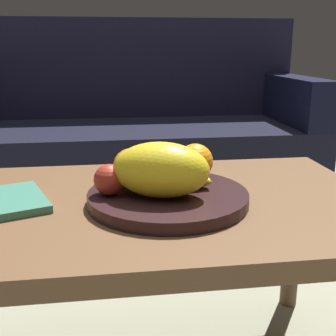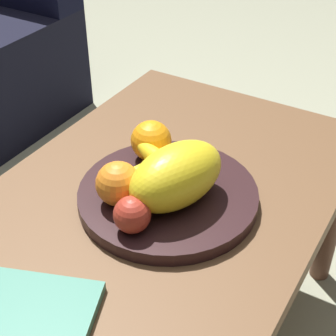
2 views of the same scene
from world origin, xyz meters
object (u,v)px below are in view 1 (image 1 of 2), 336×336
object	(u,v)px
couch	(135,142)
banana_bunch	(174,174)
coffee_table	(142,224)
orange_front	(131,167)
orange_left	(195,161)
melon_large_front	(161,170)
apple_front	(109,180)
fruit_bowl	(168,197)

from	to	relation	value
couch	banana_bunch	world-z (taller)	couch
coffee_table	orange_front	xyz separation A→B (m)	(-0.02, 0.03, 0.12)
orange_front	orange_left	bearing A→B (deg)	9.04
coffee_table	banana_bunch	world-z (taller)	banana_bunch
melon_large_front	banana_bunch	bearing A→B (deg)	59.42
couch	orange_front	xyz separation A→B (m)	(-0.08, -1.22, 0.21)
couch	apple_front	xyz separation A→B (m)	(-0.13, -1.28, 0.20)
banana_bunch	orange_left	bearing A→B (deg)	41.58
apple_front	banana_bunch	distance (m)	0.14
coffee_table	orange_left	bearing A→B (deg)	24.05
coffee_table	melon_large_front	world-z (taller)	melon_large_front
couch	orange_left	world-z (taller)	couch
orange_left	coffee_table	bearing A→B (deg)	-155.95
melon_large_front	orange_left	world-z (taller)	melon_large_front
orange_left	melon_large_front	bearing A→B (deg)	-129.66
fruit_bowl	apple_front	world-z (taller)	apple_front
melon_large_front	apple_front	distance (m)	0.11
orange_left	couch	bearing A→B (deg)	92.93
fruit_bowl	melon_large_front	distance (m)	0.07
orange_front	apple_front	xyz separation A→B (m)	(-0.05, -0.06, -0.01)
orange_front	apple_front	distance (m)	0.08
coffee_table	couch	bearing A→B (deg)	87.08
apple_front	banana_bunch	bearing A→B (deg)	14.39
banana_bunch	coffee_table	bearing A→B (deg)	-173.66
coffee_table	apple_front	world-z (taller)	apple_front
orange_front	banana_bunch	xyz separation A→B (m)	(0.09, -0.03, -0.01)
coffee_table	orange_left	distance (m)	0.18
orange_left	banana_bunch	world-z (taller)	orange_left
melon_large_front	apple_front	world-z (taller)	melon_large_front
couch	orange_front	bearing A→B (deg)	-93.81
coffee_table	couch	xyz separation A→B (m)	(0.06, 1.25, -0.09)
coffee_table	banana_bunch	size ratio (longest dim) A/B	6.14
orange_left	apple_front	size ratio (longest dim) A/B	1.27
orange_front	couch	bearing A→B (deg)	86.19
couch	apple_front	world-z (taller)	couch
banana_bunch	apple_front	bearing A→B (deg)	-165.61
orange_front	banana_bunch	size ratio (longest dim) A/B	0.48
couch	orange_left	xyz separation A→B (m)	(0.06, -1.20, 0.21)
melon_large_front	couch	bearing A→B (deg)	88.76
fruit_bowl	coffee_table	bearing A→B (deg)	154.85
apple_front	couch	bearing A→B (deg)	84.27
couch	orange_left	distance (m)	1.22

